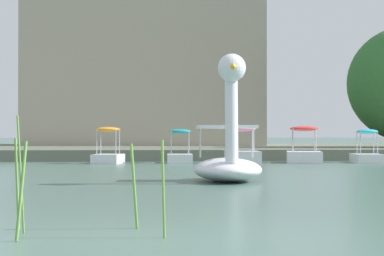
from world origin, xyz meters
TOP-DOWN VIEW (x-y plane):
  - ground_plane at (0.00, 0.00)m, footprint 669.07×669.07m
  - shore_bank_far at (0.00, 37.83)m, footprint 134.52×25.62m
  - swan_boat at (2.33, 10.50)m, footprint 1.76×3.02m
  - pedal_boat_orange at (-0.91, 23.12)m, footprint 1.37×2.01m
  - pedal_boat_teal at (2.03, 23.44)m, footprint 1.13×1.79m
  - pedal_boat_pink at (4.56, 23.01)m, footprint 1.56×2.33m
  - pedal_boat_red at (7.16, 23.14)m, footprint 1.81×2.46m
  - pedal_boat_cyan at (9.82, 23.09)m, footprint 1.36×2.20m
  - apartment_block at (1.22, 42.85)m, footprint 15.77×10.86m
  - reed_clump_foreground at (-1.38, 0.52)m, footprint 2.92×1.12m

SIDE VIEW (x-z plane):
  - ground_plane at x=0.00m, z-range 0.00..0.00m
  - shore_bank_far at x=0.00m, z-range 0.00..0.50m
  - pedal_boat_cyan at x=9.82m, z-range -0.33..1.07m
  - pedal_boat_pink at x=4.56m, z-range -0.35..1.14m
  - pedal_boat_orange at x=-0.91m, z-range -0.31..1.17m
  - pedal_boat_red at x=7.16m, z-range -0.32..1.20m
  - pedal_boat_teal at x=2.03m, z-range -0.25..1.15m
  - reed_clump_foreground at x=-1.38m, z-range -0.13..1.26m
  - swan_boat at x=2.33m, z-range -0.89..2.17m
  - apartment_block at x=1.22m, z-range 0.50..9.68m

